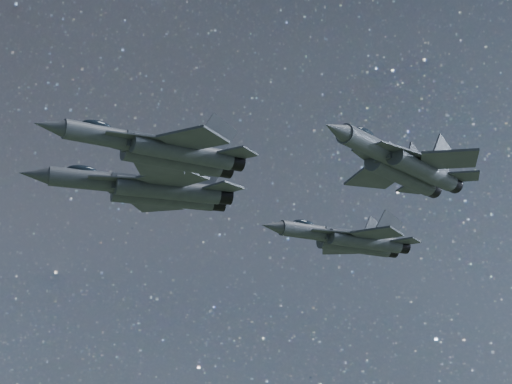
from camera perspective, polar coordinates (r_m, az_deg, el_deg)
jet_lead at (r=67.73m, az=-6.32°, el=2.83°), size 17.70×12.24×4.44m
jet_left at (r=79.26m, az=-7.16°, el=0.22°), size 20.06×13.36×5.09m
jet_right at (r=67.59m, az=9.76°, el=1.83°), size 17.55×12.11×4.40m
jet_slot at (r=87.27m, az=6.18°, el=-3.16°), size 17.47×12.03×4.39m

